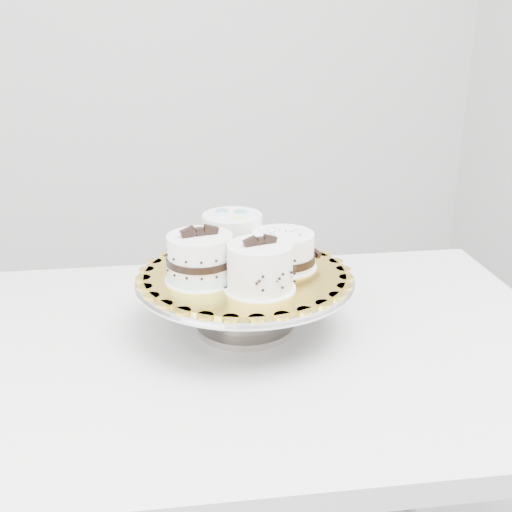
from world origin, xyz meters
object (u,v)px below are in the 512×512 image
object	(u,v)px
cake_stand	(245,292)
table	(240,382)
cake_swirl	(260,268)
cake_ribbon	(283,251)
cake_board	(245,274)
cake_dots	(232,235)
cake_banded	(200,260)

from	to	relation	value
cake_stand	table	bearing A→B (deg)	-119.70
table	cake_swirl	bearing A→B (deg)	-41.30
cake_ribbon	cake_stand	bearing A→B (deg)	164.15
cake_stand	cake_board	bearing A→B (deg)	63.43
cake_swirl	cake_dots	bearing A→B (deg)	83.36
cake_board	cake_swirl	xyz separation A→B (m)	(0.00, -0.08, 0.04)
cake_dots	table	bearing A→B (deg)	-91.23
table	cake_swirl	world-z (taller)	cake_swirl
cake_dots	cake_swirl	bearing A→B (deg)	-80.14
cake_board	cake_banded	bearing A→B (deg)	-175.87
table	cake_banded	xyz separation A→B (m)	(-0.06, 0.04, 0.23)
cake_banded	cake_dots	bearing A→B (deg)	45.20
cake_swirl	cake_ribbon	xyz separation A→B (m)	(0.07, 0.08, -0.01)
table	cake_ribbon	xyz separation A→B (m)	(0.10, 0.05, 0.22)
table	cake_swirl	distance (m)	0.23
cake_stand	cake_swirl	xyz separation A→B (m)	(0.00, -0.08, 0.07)
cake_stand	cake_swirl	world-z (taller)	cake_swirl
table	cake_board	xyz separation A→B (m)	(0.02, 0.04, 0.19)
cake_banded	cake_dots	distance (m)	0.13
table	cake_banded	size ratio (longest dim) A/B	10.64
cake_board	cake_banded	world-z (taller)	cake_banded
cake_ribbon	cake_banded	bearing A→B (deg)	164.66
cake_board	cake_ribbon	distance (m)	0.08
table	cake_stand	xyz separation A→B (m)	(0.02, 0.04, 0.15)
cake_board	cake_dots	distance (m)	0.10
cake_stand	cake_banded	bearing A→B (deg)	-175.87
cake_stand	cake_board	distance (m)	0.04
cake_ribbon	cake_dots	bearing A→B (deg)	110.19
cake_swirl	cake_ribbon	size ratio (longest dim) A/B	0.85
table	cake_ribbon	bearing A→B (deg)	37.16
cake_stand	cake_board	size ratio (longest dim) A/B	1.09
table	cake_board	size ratio (longest dim) A/B	3.68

